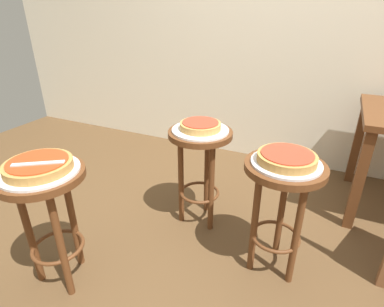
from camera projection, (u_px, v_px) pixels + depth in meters
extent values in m
plane|color=brown|center=(210.00, 278.00, 1.67)|extent=(6.00, 6.00, 0.00)
cylinder|color=#5B3319|center=(41.00, 176.00, 1.40)|extent=(0.39, 0.39, 0.03)
cylinder|color=#5B3319|center=(73.00, 218.00, 1.64)|extent=(0.04, 0.04, 0.61)
cylinder|color=#5B3319|center=(29.00, 233.00, 1.53)|extent=(0.04, 0.04, 0.61)
cylinder|color=#5B3319|center=(61.00, 246.00, 1.45)|extent=(0.04, 0.04, 0.61)
torus|color=#5B3319|center=(58.00, 246.00, 1.58)|extent=(0.26, 0.26, 0.02)
cylinder|color=silver|center=(40.00, 171.00, 1.39)|extent=(0.35, 0.35, 0.01)
cylinder|color=#B78442|center=(39.00, 166.00, 1.38)|extent=(0.30, 0.30, 0.04)
cylinder|color=red|center=(37.00, 161.00, 1.37)|extent=(0.26, 0.26, 0.01)
cylinder|color=#5B3319|center=(285.00, 167.00, 1.47)|extent=(0.39, 0.39, 0.03)
cylinder|color=#5B3319|center=(282.00, 210.00, 1.71)|extent=(0.04, 0.04, 0.61)
cylinder|color=#5B3319|center=(255.00, 223.00, 1.60)|extent=(0.04, 0.04, 0.61)
cylinder|color=#5B3319|center=(296.00, 235.00, 1.52)|extent=(0.04, 0.04, 0.61)
torus|color=#5B3319|center=(275.00, 236.00, 1.65)|extent=(0.26, 0.26, 0.02)
cylinder|color=silver|center=(286.00, 163.00, 1.46)|extent=(0.33, 0.33, 0.01)
cylinder|color=#B78442|center=(287.00, 158.00, 1.45)|extent=(0.28, 0.28, 0.04)
cylinder|color=#B23823|center=(287.00, 154.00, 1.44)|extent=(0.24, 0.24, 0.01)
cylinder|color=#5B3319|center=(200.00, 134.00, 1.86)|extent=(0.39, 0.39, 0.03)
cylinder|color=#5B3319|center=(207.00, 172.00, 2.10)|extent=(0.04, 0.04, 0.61)
cylinder|color=#5B3319|center=(181.00, 181.00, 1.99)|extent=(0.04, 0.04, 0.61)
cylinder|color=#5B3319|center=(211.00, 188.00, 1.91)|extent=(0.04, 0.04, 0.61)
torus|color=#5B3319|center=(200.00, 192.00, 2.04)|extent=(0.26, 0.26, 0.02)
cylinder|color=silver|center=(200.00, 130.00, 1.85)|extent=(0.34, 0.34, 0.01)
cylinder|color=tan|center=(200.00, 126.00, 1.84)|extent=(0.25, 0.25, 0.04)
cylinder|color=#B23823|center=(200.00, 122.00, 1.83)|extent=(0.22, 0.22, 0.01)
cube|color=#5B3319|center=(359.00, 182.00, 1.92)|extent=(0.06, 0.06, 0.68)
cube|color=#5B3319|center=(357.00, 143.00, 2.46)|extent=(0.06, 0.06, 0.68)
cube|color=silver|center=(38.00, 163.00, 1.34)|extent=(0.20, 0.14, 0.01)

